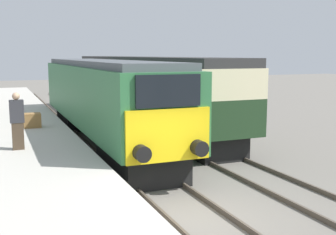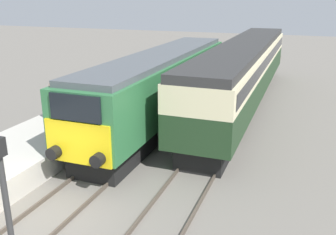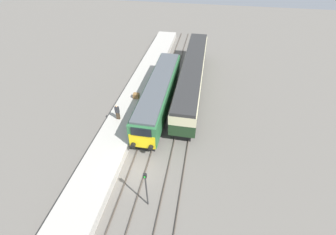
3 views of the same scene
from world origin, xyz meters
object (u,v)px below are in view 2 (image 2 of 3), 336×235
object	(u,v)px
locomotive	(162,84)
signal_post	(8,215)
luggage_crate	(113,95)
person_on_platform	(53,102)
passenger_carriage	(244,67)

from	to	relation	value
locomotive	signal_post	size ratio (longest dim) A/B	3.98
luggage_crate	locomotive	bearing A→B (deg)	-4.52
locomotive	signal_post	bearing A→B (deg)	-82.31
person_on_platform	locomotive	bearing A→B (deg)	46.58
locomotive	passenger_carriage	size ratio (longest dim) A/B	0.75
passenger_carriage	locomotive	bearing A→B (deg)	-124.88
person_on_platform	luggage_crate	bearing A→B (deg)	79.45
passenger_carriage	signal_post	xyz separation A→B (m)	(-1.70, -17.47, 0.01)
signal_post	luggage_crate	xyz separation A→B (m)	(-4.67, 12.83, -1.16)
passenger_carriage	luggage_crate	size ratio (longest dim) A/B	29.84
signal_post	luggage_crate	size ratio (longest dim) A/B	5.66
person_on_platform	signal_post	bearing A→B (deg)	-57.76
passenger_carriage	person_on_platform	bearing A→B (deg)	-128.96
locomotive	luggage_crate	distance (m)	3.11
locomotive	person_on_platform	distance (m)	5.46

